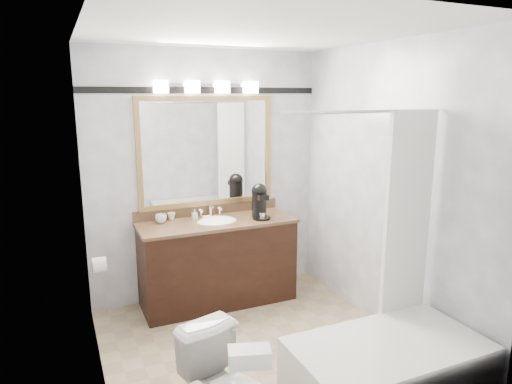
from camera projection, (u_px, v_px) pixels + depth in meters
room at (260, 203)px, 3.47m from camera, size 2.42×2.62×2.52m
vanity at (218, 260)px, 4.55m from camera, size 1.53×0.58×0.97m
mirror at (207, 152)px, 4.56m from camera, size 1.40×0.04×1.10m
vanity_light_bar at (207, 87)px, 4.38m from camera, size 1.02×0.14×0.12m
accent_stripe at (205, 90)px, 4.44m from camera, size 2.40×0.01×0.06m
bathtub at (388, 363)px, 3.09m from camera, size 1.30×0.75×1.96m
tp_roll at (99, 265)px, 3.73m from camera, size 0.11×0.12×0.12m
tissue_box at (249, 357)px, 2.35m from camera, size 0.25×0.18×0.09m
coffee_maker at (260, 200)px, 4.54m from camera, size 0.18×0.23×0.35m
cup_left at (161, 219)px, 4.38m from camera, size 0.11×0.11×0.08m
cup_right at (171, 216)px, 4.49m from camera, size 0.10×0.10×0.07m
soap_bottle_a at (195, 214)px, 4.50m from camera, size 0.05×0.05×0.10m
soap_bar at (207, 217)px, 4.54m from camera, size 0.09×0.06×0.03m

